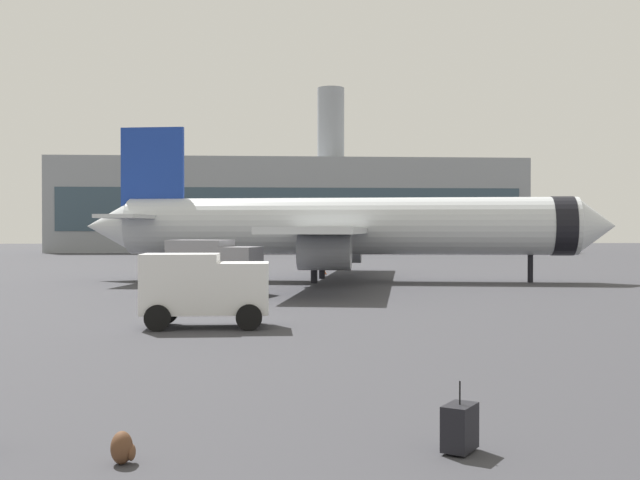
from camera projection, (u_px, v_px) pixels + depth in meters
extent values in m
cylinder|color=silver|center=(348.00, 226.00, 52.84)|extent=(30.20, 9.04, 3.80)
cone|color=silver|center=(597.00, 226.00, 51.10)|extent=(3.00, 3.98, 3.61)
cone|color=silver|center=(109.00, 226.00, 54.63)|extent=(3.75, 3.93, 3.42)
cylinder|color=black|center=(562.00, 226.00, 51.33)|extent=(2.06, 4.06, 3.88)
cube|color=silver|center=(342.00, 230.00, 60.91)|extent=(7.55, 16.60, 0.36)
cube|color=silver|center=(320.00, 231.00, 45.00)|extent=(7.55, 16.60, 0.36)
cylinder|color=gray|center=(340.00, 248.00, 58.44)|extent=(3.54, 2.73, 2.20)
cylinder|color=gray|center=(325.00, 252.00, 47.50)|extent=(3.54, 2.73, 2.20)
cube|color=#193899|center=(152.00, 174.00, 54.25)|extent=(4.39, 1.13, 6.40)
cube|color=silver|center=(160.00, 218.00, 57.53)|extent=(3.62, 6.37, 0.24)
cube|color=silver|center=(129.00, 217.00, 51.16)|extent=(3.62, 6.37, 0.24)
cylinder|color=black|center=(530.00, 269.00, 51.58)|extent=(0.36, 0.36, 1.80)
cylinder|color=black|center=(322.00, 266.00, 55.48)|extent=(0.44, 0.44, 1.80)
cylinder|color=black|center=(314.00, 269.00, 50.71)|extent=(0.44, 0.44, 1.80)
cube|color=gray|center=(242.00, 266.00, 41.82)|extent=(2.34, 2.65, 2.04)
cube|color=#1E232D|center=(254.00, 257.00, 41.61)|extent=(0.77, 1.88, 0.84)
cube|color=gray|center=(200.00, 262.00, 42.50)|extent=(3.69, 3.15, 2.40)
cylinder|color=black|center=(252.00, 285.00, 42.90)|extent=(0.92, 0.52, 0.90)
cylinder|color=black|center=(235.00, 288.00, 40.70)|extent=(0.92, 0.52, 0.90)
cylinder|color=black|center=(195.00, 283.00, 43.86)|extent=(0.92, 0.52, 0.90)
cylinder|color=black|center=(176.00, 286.00, 41.65)|extent=(0.92, 0.52, 0.90)
cube|color=white|center=(244.00, 288.00, 27.77)|extent=(1.77, 2.01, 1.78)
cube|color=#1E232D|center=(265.00, 276.00, 27.81)|extent=(0.09, 1.80, 0.74)
cube|color=white|center=(181.00, 284.00, 27.63)|extent=(2.65, 2.02, 2.10)
cylinder|color=black|center=(251.00, 311.00, 28.85)|extent=(0.90, 0.23, 0.90)
cylinder|color=black|center=(249.00, 317.00, 26.75)|extent=(0.90, 0.23, 0.90)
cylinder|color=black|center=(166.00, 312.00, 28.65)|extent=(0.90, 0.23, 0.90)
cylinder|color=black|center=(157.00, 318.00, 26.55)|extent=(0.90, 0.23, 0.90)
cube|color=#F2590C|center=(167.00, 303.00, 36.56)|extent=(0.44, 0.44, 0.04)
cone|color=#F2590C|center=(167.00, 295.00, 36.55)|extent=(0.36, 0.36, 0.77)
cylinder|color=white|center=(167.00, 294.00, 36.55)|extent=(0.23, 0.23, 0.10)
cube|color=#F2590C|center=(324.00, 274.00, 61.22)|extent=(0.44, 0.44, 0.04)
cone|color=#F2590C|center=(324.00, 270.00, 61.22)|extent=(0.36, 0.36, 0.58)
cylinder|color=white|center=(324.00, 270.00, 61.22)|extent=(0.23, 0.23, 0.10)
cube|color=black|center=(460.00, 427.00, 12.09)|extent=(0.69, 0.75, 0.70)
cylinder|color=black|center=(460.00, 393.00, 12.08)|extent=(0.02, 0.02, 0.36)
cylinder|color=black|center=(465.00, 446.00, 12.29)|extent=(0.08, 0.07, 0.08)
cylinder|color=black|center=(454.00, 453.00, 11.90)|extent=(0.08, 0.07, 0.08)
ellipsoid|color=brown|center=(122.00, 448.00, 11.49)|extent=(0.32, 0.40, 0.48)
ellipsoid|color=brown|center=(131.00, 452.00, 11.50)|extent=(0.12, 0.28, 0.24)
cube|color=gray|center=(290.00, 206.00, 128.57)|extent=(74.48, 17.32, 14.70)
cube|color=#334756|center=(292.00, 209.00, 119.90)|extent=(70.76, 0.10, 6.62)
cylinder|color=gray|center=(331.00, 125.00, 128.88)|extent=(4.40, 4.40, 12.00)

